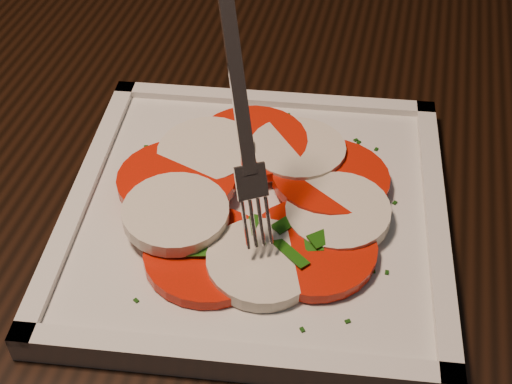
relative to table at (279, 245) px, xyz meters
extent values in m
cube|color=black|center=(0.00, 0.00, 0.08)|extent=(1.29, 0.95, 0.04)
cube|color=black|center=(-0.18, 0.62, -0.20)|extent=(0.48, 0.48, 0.04)
cylinder|color=black|center=(-0.33, 0.41, -0.45)|extent=(0.04, 0.04, 0.41)
cylinder|color=black|center=(0.03, 0.46, -0.45)|extent=(0.04, 0.04, 0.41)
cylinder|color=black|center=(-0.38, 0.77, -0.45)|extent=(0.04, 0.04, 0.41)
cylinder|color=black|center=(-0.02, 0.82, -0.45)|extent=(0.04, 0.04, 0.41)
cube|color=silver|center=(0.00, -0.07, 0.11)|extent=(0.33, 0.33, 0.01)
cylinder|color=red|center=(-0.01, -0.13, 0.12)|extent=(0.09, 0.09, 0.01)
cylinder|color=beige|center=(0.03, -0.12, 0.12)|extent=(0.08, 0.07, 0.01)
cylinder|color=red|center=(0.06, -0.10, 0.12)|extent=(0.09, 0.09, 0.01)
cylinder|color=beige|center=(0.06, -0.06, 0.12)|extent=(0.08, 0.08, 0.02)
cylinder|color=red|center=(0.05, -0.03, 0.12)|extent=(0.09, 0.09, 0.01)
cylinder|color=beige|center=(0.02, -0.01, 0.12)|extent=(0.07, 0.08, 0.01)
cylinder|color=red|center=(-0.02, -0.01, 0.13)|extent=(0.09, 0.09, 0.01)
cylinder|color=beige|center=(-0.05, -0.04, 0.13)|extent=(0.08, 0.08, 0.02)
cylinder|color=red|center=(-0.06, -0.08, 0.13)|extent=(0.09, 0.09, 0.01)
cylinder|color=beige|center=(-0.04, -0.11, 0.13)|extent=(0.08, 0.07, 0.01)
cube|color=#1B520E|center=(0.07, -0.09, 0.12)|extent=(0.03, 0.04, 0.01)
cube|color=#1B520E|center=(-0.01, -0.01, 0.12)|extent=(0.04, 0.03, 0.00)
cube|color=#1B520E|center=(-0.03, -0.06, 0.12)|extent=(0.02, 0.03, 0.00)
cube|color=#1B520E|center=(0.01, -0.10, 0.12)|extent=(0.01, 0.03, 0.00)
cube|color=#1B520E|center=(-0.02, -0.14, 0.12)|extent=(0.03, 0.02, 0.00)
cube|color=#1B520E|center=(0.04, -0.11, 0.12)|extent=(0.04, 0.03, 0.00)
cube|color=#1B520E|center=(0.03, -0.08, 0.12)|extent=(0.02, 0.03, 0.00)
cube|color=#1B520E|center=(0.04, -0.02, 0.12)|extent=(0.03, 0.02, 0.00)
cube|color=#1B520E|center=(-0.03, -0.08, 0.12)|extent=(0.04, 0.01, 0.01)
cube|color=#1B520E|center=(0.05, -0.09, 0.12)|extent=(0.03, 0.04, 0.00)
cube|color=#10380A|center=(0.09, -0.15, 0.11)|extent=(0.00, 0.00, 0.00)
cube|color=#10380A|center=(-0.10, -0.04, 0.11)|extent=(0.00, 0.00, 0.00)
cube|color=#10380A|center=(0.06, 0.03, 0.11)|extent=(0.00, 0.00, 0.00)
cube|color=#10380A|center=(-0.05, 0.00, 0.11)|extent=(0.00, 0.00, 0.00)
cube|color=#10380A|center=(0.02, -0.16, 0.11)|extent=(0.00, 0.00, 0.00)
cube|color=#10380A|center=(0.05, -0.14, 0.11)|extent=(0.00, 0.00, 0.00)
cube|color=#10380A|center=(0.03, 0.02, 0.11)|extent=(0.00, 0.00, 0.00)
cube|color=#10380A|center=(-0.05, 0.00, 0.11)|extent=(0.00, 0.00, 0.00)
cube|color=#10380A|center=(0.11, -0.10, 0.11)|extent=(0.00, 0.00, 0.00)
cube|color=#10380A|center=(0.07, -0.16, 0.11)|extent=(0.00, 0.00, 0.00)
cube|color=#10380A|center=(0.05, 0.03, 0.11)|extent=(0.00, 0.00, 0.00)
cube|color=#10380A|center=(-0.04, 0.02, 0.11)|extent=(0.00, 0.00, 0.00)
cube|color=#10380A|center=(0.10, -0.03, 0.11)|extent=(0.00, 0.00, 0.00)
cube|color=#10380A|center=(-0.05, 0.02, 0.11)|extent=(0.00, 0.00, 0.00)
cube|color=#10380A|center=(0.07, 0.03, 0.11)|extent=(0.00, 0.00, 0.00)
cube|color=#10380A|center=(-0.02, 0.02, 0.11)|extent=(0.00, 0.00, 0.00)
cube|color=#10380A|center=(0.10, -0.10, 0.11)|extent=(0.00, 0.00, 0.00)
cube|color=#10380A|center=(-0.04, -0.18, 0.11)|extent=(0.00, 0.00, 0.00)
cube|color=#10380A|center=(-0.01, 0.04, 0.11)|extent=(0.00, 0.00, 0.00)
camera|label=1|loc=(0.13, -0.42, 0.48)|focal=50.00mm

